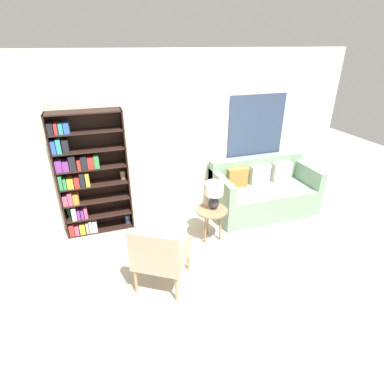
{
  "coord_description": "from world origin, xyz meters",
  "views": [
    {
      "loc": [
        -1.14,
        -2.59,
        2.77
      ],
      "look_at": [
        0.04,
        0.95,
        0.9
      ],
      "focal_mm": 28.0,
      "sensor_mm": 36.0,
      "label": 1
    }
  ],
  "objects_px": {
    "armchair": "(159,254)",
    "side_table": "(212,213)",
    "bookshelf": "(85,178)",
    "table_lamp": "(214,192)",
    "couch": "(262,192)"
  },
  "relations": [
    {
      "from": "bookshelf",
      "to": "armchair",
      "type": "relative_size",
      "value": 2.14
    },
    {
      "from": "armchair",
      "to": "bookshelf",
      "type": "bearing_deg",
      "value": 115.01
    },
    {
      "from": "side_table",
      "to": "table_lamp",
      "type": "distance_m",
      "value": 0.33
    },
    {
      "from": "bookshelf",
      "to": "side_table",
      "type": "bearing_deg",
      "value": -25.99
    },
    {
      "from": "side_table",
      "to": "couch",
      "type": "bearing_deg",
      "value": 24.88
    },
    {
      "from": "bookshelf",
      "to": "table_lamp",
      "type": "height_order",
      "value": "bookshelf"
    },
    {
      "from": "armchair",
      "to": "side_table",
      "type": "relative_size",
      "value": 1.72
    },
    {
      "from": "couch",
      "to": "armchair",
      "type": "bearing_deg",
      "value": -148.8
    },
    {
      "from": "armchair",
      "to": "couch",
      "type": "relative_size",
      "value": 0.5
    },
    {
      "from": "couch",
      "to": "side_table",
      "type": "bearing_deg",
      "value": -155.12
    },
    {
      "from": "side_table",
      "to": "table_lamp",
      "type": "height_order",
      "value": "table_lamp"
    },
    {
      "from": "couch",
      "to": "table_lamp",
      "type": "height_order",
      "value": "table_lamp"
    },
    {
      "from": "couch",
      "to": "table_lamp",
      "type": "relative_size",
      "value": 4.25
    },
    {
      "from": "side_table",
      "to": "table_lamp",
      "type": "relative_size",
      "value": 1.24
    },
    {
      "from": "armchair",
      "to": "side_table",
      "type": "xyz_separation_m",
      "value": [
        0.98,
        0.77,
        -0.06
      ]
    }
  ]
}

